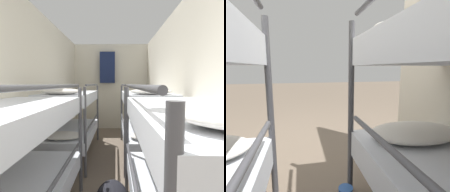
{
  "view_description": "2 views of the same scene",
  "coord_description": "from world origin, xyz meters",
  "views": [
    {
      "loc": [
        0.15,
        0.17,
        1.36
      ],
      "look_at": [
        0.05,
        4.52,
        1.06
      ],
      "focal_mm": 28.0,
      "sensor_mm": 36.0,
      "label": 1
    },
    {
      "loc": [
        0.08,
        1.82,
        0.99
      ],
      "look_at": [
        -0.13,
        0.82,
        0.83
      ],
      "focal_mm": 28.0,
      "sensor_mm": 36.0,
      "label": 2
    }
  ],
  "objects": [
    {
      "name": "ground_plane",
      "position": [
        0.0,
        0.0,
        0.0
      ],
      "size": [
        20.0,
        20.0,
        0.0
      ],
      "primitive_type": "plane",
      "color": "#6B5B4C"
    }
  ]
}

